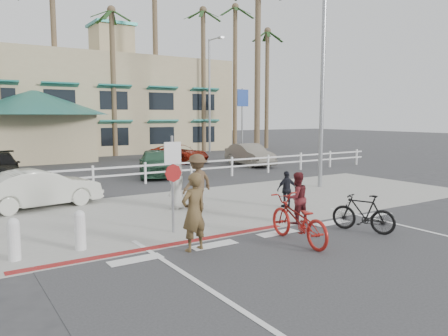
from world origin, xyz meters
TOP-DOWN VIEW (x-y plane):
  - ground at (0.00, 0.00)m, footprint 140.00×140.00m
  - bike_path at (0.00, -2.00)m, footprint 12.00×16.00m
  - sidewalk_plaza at (0.00, 4.50)m, footprint 22.00×7.00m
  - cross_street at (0.00, 8.50)m, footprint 40.00×5.00m
  - parking_lot at (0.00, 18.00)m, footprint 50.00×16.00m
  - curb_red at (-3.00, 1.20)m, footprint 7.00×0.25m
  - rail_fence at (0.50, 10.50)m, footprint 29.40×0.16m
  - building at (2.00, 31.00)m, footprint 28.00×16.00m
  - sign_post at (-2.30, 2.20)m, footprint 0.50×0.10m
  - bollard_0 at (-4.80, 2.00)m, footprint 0.26×0.26m
  - bollard_1 at (-6.20, 2.00)m, footprint 0.26×0.26m
  - streetlight_0 at (6.50, 5.50)m, footprint 0.60×2.00m
  - streetlight_1 at (12.00, 24.00)m, footprint 0.60×2.00m
  - info_sign at (14.00, 22.00)m, footprint 1.20×0.16m
  - palm_4 at (0.00, 26.00)m, footprint 4.00×4.00m
  - palm_5 at (4.00, 25.00)m, footprint 4.00×4.00m
  - palm_6 at (8.00, 26.00)m, footprint 4.00×4.00m
  - palm_7 at (12.00, 25.00)m, footprint 4.00×4.00m
  - palm_8 at (16.00, 26.00)m, footprint 4.00×4.00m
  - palm_9 at (19.00, 25.00)m, footprint 4.00×4.00m
  - palm_11 at (11.00, 16.00)m, footprint 4.00×4.00m
  - bike_red at (-0.17, -0.34)m, footprint 1.00×2.29m
  - rider_red at (-2.60, 0.51)m, footprint 0.74×0.55m
  - bike_black at (2.04, -0.51)m, footprint 1.09×1.77m
  - rider_black at (1.16, 1.16)m, footprint 0.79×0.65m
  - pedestrian_a at (-0.32, 4.38)m, footprint 1.34×0.98m
  - pedestrian_child at (2.41, 3.01)m, footprint 0.78×0.44m
  - pedestrian_b at (-0.85, 4.82)m, footprint 0.90×0.83m
  - car_white_sedan at (-4.66, 7.56)m, footprint 4.18×2.04m
  - lot_car_2 at (1.85, 12.55)m, footprint 3.08×4.51m
  - lot_car_3 at (8.87, 13.93)m, footprint 1.86×4.29m
  - lot_car_5 at (5.94, 17.94)m, footprint 3.32×4.74m

SIDE VIEW (x-z plane):
  - ground at x=0.00m, z-range 0.00..0.00m
  - parking_lot at x=0.00m, z-range 0.00..0.01m
  - bike_path at x=0.00m, z-range 0.00..0.01m
  - cross_street at x=0.00m, z-range 0.00..0.01m
  - sidewalk_plaza at x=0.00m, z-range 0.00..0.01m
  - curb_red at x=-3.00m, z-range 0.00..0.02m
  - bollard_0 at x=-4.80m, z-range 0.00..0.95m
  - bollard_1 at x=-6.20m, z-range 0.00..0.95m
  - rail_fence at x=0.50m, z-range 0.00..1.00m
  - bike_black at x=2.04m, z-range 0.00..1.03m
  - bike_red at x=-0.17m, z-range 0.00..1.17m
  - lot_car_5 at x=5.94m, z-range 0.00..1.20m
  - pedestrian_child at x=2.41m, z-range 0.00..1.25m
  - car_white_sedan at x=-4.66m, z-range 0.00..1.32m
  - lot_car_3 at x=8.87m, z-range 0.00..1.37m
  - lot_car_2 at x=1.85m, z-range 0.00..1.43m
  - rider_black at x=1.16m, z-range 0.00..1.51m
  - pedestrian_b at x=-0.85m, z-range 0.00..1.54m
  - rider_red at x=-2.60m, z-range 0.00..1.83m
  - pedestrian_a at x=-0.32m, z-range 0.00..1.86m
  - sign_post at x=-2.30m, z-range 0.00..2.90m
  - info_sign at x=14.00m, z-range 0.00..5.60m
  - streetlight_0 at x=6.50m, z-range 0.00..9.00m
  - streetlight_1 at x=12.00m, z-range 0.00..9.50m
  - building at x=2.00m, z-range 0.00..11.30m
  - palm_5 at x=4.00m, z-range 0.00..13.00m
  - palm_9 at x=19.00m, z-range 0.00..13.00m
  - palm_7 at x=12.00m, z-range 0.00..14.00m
  - palm_11 at x=11.00m, z-range 0.00..14.00m
  - palm_4 at x=0.00m, z-range 0.00..15.00m
  - palm_8 at x=16.00m, z-range 0.00..15.00m
  - palm_6 at x=8.00m, z-range 0.00..17.00m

